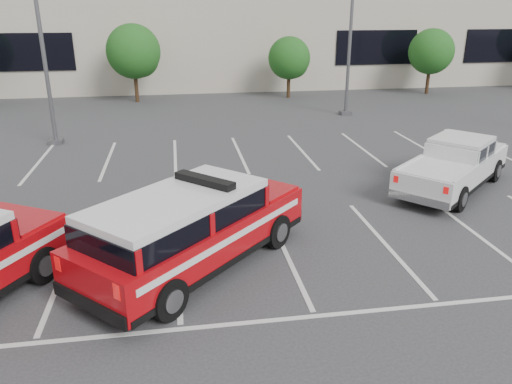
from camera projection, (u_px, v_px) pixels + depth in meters
ground at (285, 252)px, 12.72m from camera, size 120.00×120.00×0.00m
stall_markings at (257, 191)px, 16.88m from camera, size 23.00×15.00×0.01m
convention_building at (205, 20)px, 40.52m from camera, size 60.00×16.99×13.20m
tree_mid_left at (135, 53)px, 31.29m from camera, size 3.37×3.37×4.85m
tree_mid_right at (290, 59)px, 32.96m from camera, size 2.77×2.77×3.99m
tree_right at (432, 53)px, 34.35m from camera, size 3.07×3.07×4.42m
light_pole_left at (39, 23)px, 20.79m from camera, size 0.90×0.60×10.24m
light_pole_mid at (351, 19)px, 26.71m from camera, size 0.90×0.60×10.24m
fire_chief_suv at (192, 234)px, 11.69m from camera, size 5.86×5.88×2.14m
white_pickup at (453, 170)px, 16.87m from camera, size 5.46×5.09×1.71m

